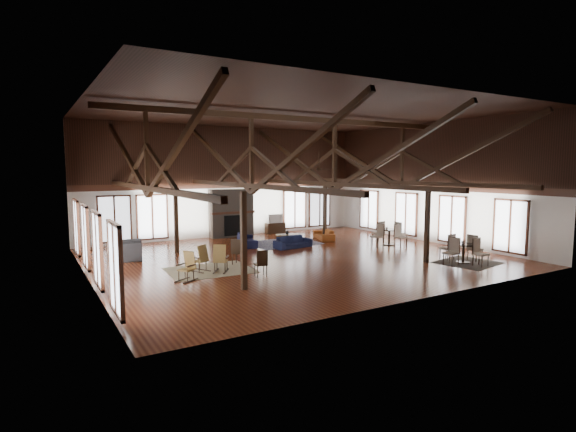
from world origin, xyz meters
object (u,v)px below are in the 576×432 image
armchair (129,251)px  sofa_navy_left (247,240)px  coffee_table (288,235)px  cafe_table_far (389,234)px  sofa_navy_front (293,242)px  sofa_orange (324,234)px  cafe_table_near (463,250)px  tv_console (275,228)px

armchair → sofa_navy_left: bearing=-72.0°
coffee_table → cafe_table_far: bearing=-18.2°
sofa_navy_front → sofa_orange: sofa_navy_front is taller
armchair → cafe_table_far: bearing=-91.4°
coffee_table → cafe_table_far: size_ratio=0.63×
sofa_navy_front → sofa_navy_left: 2.28m
cafe_table_near → armchair: bearing=146.9°
coffee_table → cafe_table_near: cafe_table_near is taller
sofa_navy_front → cafe_table_near: bearing=-65.6°
sofa_orange → armchair: armchair is taller
sofa_orange → tv_console: 3.54m
sofa_navy_left → coffee_table: sofa_navy_left is taller
sofa_navy_left → coffee_table: size_ratio=1.51×
coffee_table → cafe_table_near: bearing=-46.2°
coffee_table → armchair: size_ratio=1.09×
sofa_navy_left → tv_console: tv_console is taller
sofa_navy_front → sofa_navy_left: size_ratio=0.95×
sofa_orange → cafe_table_near: size_ratio=0.88×
tv_console → cafe_table_far: bearing=-66.9°
sofa_orange → coffee_table: 2.30m
sofa_navy_front → cafe_table_near: (4.04, -6.37, 0.26)m
cafe_table_near → cafe_table_far: 4.62m
sofa_navy_front → tv_console: size_ratio=1.60×
cafe_table_far → tv_console: cafe_table_far is taller
tv_console → sofa_navy_left: bearing=-136.4°
cafe_table_near → coffee_table: bearing=115.5°
sofa_navy_front → cafe_table_near: cafe_table_near is taller
sofa_orange → tv_console: (-1.06, 3.38, 0.03)m
cafe_table_far → sofa_orange: bearing=118.7°
coffee_table → armchair: (-7.70, -0.20, -0.01)m
sofa_navy_left → sofa_orange: 4.36m
sofa_navy_left → armchair: 5.67m
sofa_navy_left → armchair: (-5.64, -0.61, 0.10)m
cafe_table_far → tv_console: bearing=113.1°
coffee_table → sofa_navy_front: bearing=-91.6°
sofa_orange → armchair: (-9.99, -0.36, 0.12)m
sofa_navy_front → cafe_table_near: size_ratio=0.91×
cafe_table_near → cafe_table_far: size_ratio=0.99×
sofa_orange → coffee_table: bearing=-67.7°
sofa_orange → cafe_table_far: cafe_table_far is taller
coffee_table → cafe_table_far: (4.00, -2.95, 0.15)m
sofa_navy_front → sofa_orange: 3.04m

